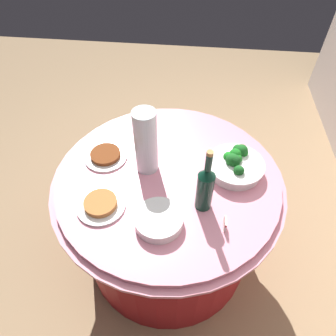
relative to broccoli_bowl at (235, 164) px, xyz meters
name	(u,v)px	position (x,y,z in m)	size (l,w,h in m)	color
ground_plane	(168,247)	(0.07, -0.33, -0.78)	(6.00, 6.00, 0.00)	#9E7F5B
buffet_table	(168,216)	(0.07, -0.33, -0.41)	(1.16, 1.16, 0.74)	maroon
broccoli_bowl	(235,164)	(0.00, 0.00, 0.00)	(0.28, 0.28, 0.11)	white
plate_stack	(159,220)	(0.35, -0.33, -0.02)	(0.21, 0.21, 0.05)	white
wine_bottle	(205,187)	(0.23, -0.15, 0.08)	(0.07, 0.07, 0.34)	#0F3525
decorative_fruit_vase	(146,145)	(0.03, -0.43, 0.10)	(0.11, 0.11, 0.34)	silver
serving_tongs	(140,126)	(-0.29, -0.53, -0.04)	(0.16, 0.10, 0.01)	silver
food_plate_stir_fry	(106,156)	(-0.02, -0.66, -0.03)	(0.22, 0.22, 0.03)	white
food_plate_peanuts	(101,204)	(0.29, -0.60, -0.03)	(0.22, 0.22, 0.04)	white
label_placard_front	(225,223)	(0.34, -0.05, -0.01)	(0.05, 0.01, 0.05)	white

